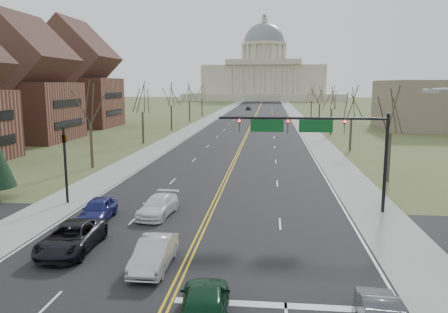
% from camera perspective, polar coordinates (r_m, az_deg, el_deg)
% --- Properties ---
extents(ground, '(600.00, 600.00, 0.00)m').
position_cam_1_polar(ground, '(20.87, -6.53, -16.85)').
color(ground, '#50582C').
rests_on(ground, ground).
extents(road, '(20.00, 380.00, 0.01)m').
position_cam_1_polar(road, '(128.65, 4.12, 5.30)').
color(road, black).
rests_on(road, ground).
extents(cross_road, '(120.00, 14.00, 0.01)m').
position_cam_1_polar(cross_road, '(26.28, -3.66, -11.12)').
color(cross_road, black).
rests_on(cross_road, ground).
extents(sidewalk_left, '(4.00, 380.00, 0.03)m').
position_cam_1_polar(sidewalk_left, '(129.59, -1.21, 5.35)').
color(sidewalk_left, gray).
rests_on(sidewalk_left, ground).
extents(sidewalk_right, '(4.00, 380.00, 0.03)m').
position_cam_1_polar(sidewalk_right, '(128.81, 9.49, 5.20)').
color(sidewalk_right, gray).
rests_on(sidewalk_right, ground).
extents(center_line, '(0.42, 380.00, 0.01)m').
position_cam_1_polar(center_line, '(128.64, 4.12, 5.30)').
color(center_line, gold).
rests_on(center_line, road).
extents(edge_line_left, '(0.15, 380.00, 0.01)m').
position_cam_1_polar(edge_line_left, '(129.34, -0.24, 5.35)').
color(edge_line_left, silver).
rests_on(edge_line_left, road).
extents(edge_line_right, '(0.15, 380.00, 0.01)m').
position_cam_1_polar(edge_line_right, '(128.70, 8.51, 5.22)').
color(edge_line_right, silver).
rests_on(edge_line_right, road).
extents(stop_bar, '(9.50, 0.50, 0.01)m').
position_cam_1_polar(stop_bar, '(19.57, 8.06, -18.74)').
color(stop_bar, silver).
rests_on(stop_bar, road).
extents(capitol, '(90.00, 60.00, 50.00)m').
position_cam_1_polar(capitol, '(268.24, 5.18, 10.45)').
color(capitol, beige).
rests_on(capitol, ground).
extents(signal_mast, '(12.12, 0.44, 7.20)m').
position_cam_1_polar(signal_mast, '(32.10, 11.78, 3.04)').
color(signal_mast, black).
rests_on(signal_mast, ground).
extents(signal_left, '(0.32, 0.36, 6.00)m').
position_cam_1_polar(signal_left, '(35.84, -20.07, 0.01)').
color(signal_left, black).
rests_on(signal_left, ground).
extents(tree_r_0, '(3.74, 3.74, 8.50)m').
position_cam_1_polar(tree_r_0, '(43.81, 21.02, 5.31)').
color(tree_r_0, '#34291F').
rests_on(tree_r_0, ground).
extents(tree_l_0, '(3.96, 3.96, 9.00)m').
position_cam_1_polar(tree_l_0, '(50.32, -17.17, 6.41)').
color(tree_l_0, '#34291F').
rests_on(tree_l_0, ground).
extents(tree_r_1, '(3.74, 3.74, 8.50)m').
position_cam_1_polar(tree_r_1, '(63.32, 16.38, 6.63)').
color(tree_r_1, '#34291F').
rests_on(tree_r_1, ground).
extents(tree_l_1, '(3.96, 3.96, 9.00)m').
position_cam_1_polar(tree_l_1, '(69.15, -10.65, 7.38)').
color(tree_l_1, '#34291F').
rests_on(tree_l_1, ground).
extents(tree_r_2, '(3.74, 3.74, 8.50)m').
position_cam_1_polar(tree_r_2, '(83.06, 13.92, 7.31)').
color(tree_r_2, '#34291F').
rests_on(tree_r_2, ground).
extents(tree_l_2, '(3.96, 3.96, 9.00)m').
position_cam_1_polar(tree_l_2, '(88.50, -6.94, 7.88)').
color(tree_l_2, '#34291F').
rests_on(tree_l_2, ground).
extents(tree_r_3, '(3.74, 3.74, 8.50)m').
position_cam_1_polar(tree_r_3, '(102.90, 12.41, 7.72)').
color(tree_r_3, '#34291F').
rests_on(tree_r_3, ground).
extents(tree_l_3, '(3.96, 3.96, 9.00)m').
position_cam_1_polar(tree_l_3, '(108.08, -4.56, 8.19)').
color(tree_l_3, '#34291F').
rests_on(tree_l_3, ground).
extents(tree_r_4, '(3.74, 3.74, 8.50)m').
position_cam_1_polar(tree_r_4, '(122.80, 11.38, 8.00)').
color(tree_r_4, '#34291F').
rests_on(tree_r_4, ground).
extents(tree_l_4, '(3.96, 3.96, 9.00)m').
position_cam_1_polar(tree_l_4, '(127.79, -2.91, 8.39)').
color(tree_l_4, '#34291F').
rests_on(tree_l_4, ground).
extents(bldg_left_mid, '(15.10, 14.28, 20.75)m').
position_cam_1_polar(bldg_left_mid, '(79.20, -24.77, 8.08)').
color(bldg_left_mid, brown).
rests_on(bldg_left_mid, ground).
extents(bldg_left_far, '(17.10, 14.28, 23.25)m').
position_cam_1_polar(bldg_left_far, '(101.44, -18.84, 9.11)').
color(bldg_left_far, brown).
rests_on(bldg_left_far, ground).
extents(bldg_right_mass, '(25.00, 20.00, 10.00)m').
position_cam_1_polar(bldg_right_mass, '(100.91, 26.93, 6.02)').
color(bldg_right_mass, '#756653').
rests_on(bldg_right_mass, ground).
extents(car_nb_inner_lead, '(2.44, 5.05, 1.66)m').
position_cam_1_polar(car_nb_inner_lead, '(17.76, -2.56, -18.73)').
color(car_nb_inner_lead, '#0B311B').
rests_on(car_nb_inner_lead, road).
extents(car_nb_outer_lead, '(1.73, 4.22, 1.36)m').
position_cam_1_polar(car_nb_outer_lead, '(18.49, 19.66, -18.63)').
color(car_nb_outer_lead, '#46484D').
rests_on(car_nb_outer_lead, road).
extents(car_sb_inner_lead, '(1.59, 4.55, 1.50)m').
position_cam_1_polar(car_sb_inner_lead, '(22.87, -9.11, -12.40)').
color(car_sb_inner_lead, '#ADAFB5').
rests_on(car_sb_inner_lead, road).
extents(car_sb_outer_lead, '(2.72, 5.59, 1.53)m').
position_cam_1_polar(car_sb_outer_lead, '(26.14, -19.32, -9.96)').
color(car_sb_outer_lead, black).
rests_on(car_sb_outer_lead, road).
extents(car_sb_inner_second, '(2.41, 4.96, 1.39)m').
position_cam_1_polar(car_sb_inner_second, '(31.42, -8.60, -6.40)').
color(car_sb_inner_second, white).
rests_on(car_sb_inner_second, road).
extents(car_sb_outer_second, '(2.09, 4.59, 1.53)m').
position_cam_1_polar(car_sb_outer_second, '(31.20, -16.15, -6.66)').
color(car_sb_outer_second, navy).
rests_on(car_sb_outer_second, road).
extents(car_far_nb, '(2.52, 4.96, 1.34)m').
position_cam_1_polar(car_far_nb, '(106.52, 4.93, 4.80)').
color(car_far_nb, black).
rests_on(car_far_nb, road).
extents(car_far_sb, '(1.92, 4.62, 1.56)m').
position_cam_1_polar(car_far_sb, '(158.38, 3.20, 6.36)').
color(car_far_sb, '#45484C').
rests_on(car_far_sb, road).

